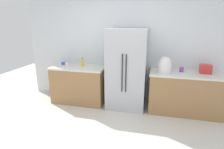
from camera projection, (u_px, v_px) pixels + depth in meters
name	position (u px, v px, depth m)	size (l,w,h in m)	color
ground_plane	(102.00, 140.00, 3.12)	(9.71, 9.71, 0.00)	beige
kitchen_back_panel	(123.00, 47.00, 4.43)	(4.85, 0.10, 2.64)	silver
counter_left	(80.00, 84.00, 4.54)	(1.29, 0.68, 0.89)	#9E7247
counter_right	(185.00, 93.00, 3.99)	(1.51, 0.68, 0.89)	#9E7247
refrigerator	(127.00, 69.00, 4.14)	(0.86, 0.68, 1.79)	#B7BABF
toaster	(206.00, 69.00, 3.82)	(0.22, 0.18, 0.18)	red
rice_cooker	(165.00, 65.00, 3.85)	(0.28, 0.28, 0.34)	white
bottle_a	(83.00, 63.00, 4.42)	(0.07, 0.07, 0.20)	yellow
cup_a	(182.00, 70.00, 3.95)	(0.09, 0.09, 0.10)	purple
cup_b	(67.00, 64.00, 4.49)	(0.10, 0.10, 0.08)	white
bowl_a	(64.00, 63.00, 4.63)	(0.14, 0.14, 0.05)	blue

